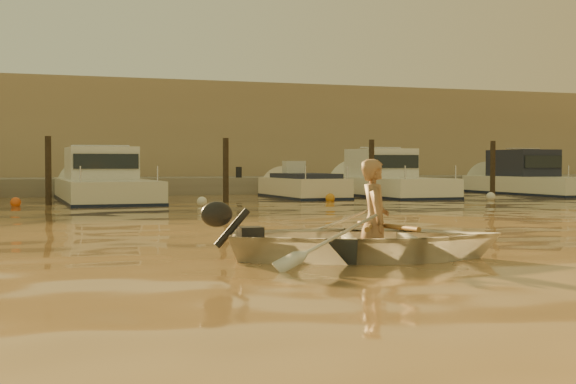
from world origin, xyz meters
name	(u,v)px	position (x,y,z in m)	size (l,w,h in m)	color
ground_plane	(479,244)	(0.00, 0.00, 0.00)	(160.00, 160.00, 0.00)	olive
dinghy	(367,240)	(-2.36, -1.08, 0.24)	(2.50, 3.49, 0.72)	silver
person	(375,221)	(-2.26, -1.11, 0.49)	(0.57, 0.38, 1.57)	#906948
outboard_motor	(249,237)	(-3.79, -0.62, 0.28)	(0.90, 0.40, 0.70)	black
oar_port	(386,226)	(-2.12, -1.15, 0.42)	(0.06, 0.06, 2.10)	brown
oar_starboard	(371,226)	(-2.31, -1.09, 0.42)	(0.06, 0.06, 2.10)	brown
moored_boat_2	(104,182)	(-3.68, 16.00, 0.62)	(2.65, 8.75, 1.75)	silver
moored_boat_3	(303,191)	(3.19, 16.00, 0.22)	(1.84, 5.40, 0.95)	#EFDFC8
moored_boat_4	(388,179)	(6.53, 16.00, 0.62)	(2.36, 7.23, 1.75)	white
moored_boat_5	(533,178)	(12.82, 16.00, 0.62)	(2.22, 7.47, 1.75)	silver
piling_1	(48,174)	(-5.50, 13.80, 0.90)	(0.18, 0.18, 2.20)	#2D2319
piling_2	(226,173)	(-0.20, 13.80, 0.90)	(0.18, 0.18, 2.20)	#2D2319
piling_3	(371,173)	(4.80, 13.80, 0.90)	(0.18, 0.18, 2.20)	#2D2319
piling_4	(493,172)	(9.50, 13.80, 0.90)	(0.18, 0.18, 2.20)	#2D2319
fender_b	(16,202)	(-6.41, 13.69, 0.10)	(0.30, 0.30, 0.30)	orange
fender_c	(202,202)	(-1.31, 12.34, 0.10)	(0.30, 0.30, 0.30)	silver
fender_d	(330,198)	(3.13, 13.36, 0.10)	(0.30, 0.30, 0.30)	orange
fender_e	(491,197)	(8.64, 12.62, 0.10)	(0.30, 0.30, 0.30)	silver
quay	(181,190)	(0.00, 21.50, 0.15)	(52.00, 4.00, 1.00)	gray
waterfront_building	(156,138)	(0.00, 27.00, 2.40)	(46.00, 7.00, 4.80)	#9E8466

